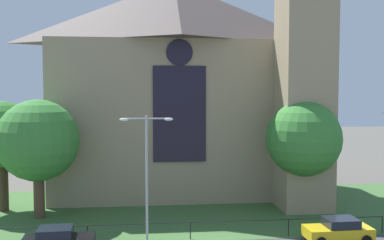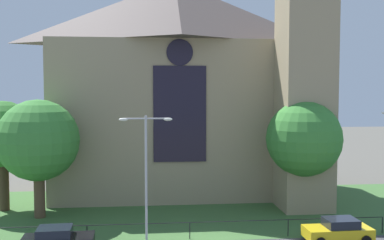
# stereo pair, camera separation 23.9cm
# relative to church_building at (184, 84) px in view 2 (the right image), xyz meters

# --- Properties ---
(ground) EXTENTS (160.00, 160.00, 0.00)m
(ground) POSITION_rel_church_building_xyz_m (0.38, -6.76, -10.27)
(ground) COLOR #56544C
(grass_verge) EXTENTS (120.00, 20.00, 0.01)m
(grass_verge) POSITION_rel_church_building_xyz_m (0.38, -8.76, -10.27)
(grass_verge) COLOR #3D6633
(grass_verge) RESTS_ON ground
(church_building) EXTENTS (23.20, 16.20, 26.00)m
(church_building) POSITION_rel_church_building_xyz_m (0.00, 0.00, 0.00)
(church_building) COLOR tan
(church_building) RESTS_ON ground
(iron_railing) EXTENTS (26.31, 0.07, 1.13)m
(iron_railing) POSITION_rel_church_building_xyz_m (-0.77, -14.26, -9.32)
(iron_railing) COLOR black
(iron_railing) RESTS_ON ground
(tree_left_far) EXTENTS (5.30, 5.30, 8.85)m
(tree_left_far) POSITION_rel_church_building_xyz_m (-14.98, -5.65, -4.14)
(tree_left_far) COLOR #423021
(tree_left_far) RESTS_ON ground
(tree_right_near) EXTENTS (5.91, 5.91, 8.86)m
(tree_right_near) POSITION_rel_church_building_xyz_m (8.70, -8.85, -4.42)
(tree_right_near) COLOR #423021
(tree_right_near) RESTS_ON ground
(tree_left_near) EXTENTS (6.17, 6.17, 9.00)m
(tree_left_near) POSITION_rel_church_building_xyz_m (-11.67, -8.03, -4.40)
(tree_left_near) COLOR brown
(tree_left_near) RESTS_ON ground
(streetlamp_near) EXTENTS (3.37, 0.26, 8.09)m
(streetlamp_near) POSITION_rel_church_building_xyz_m (-3.57, -14.36, -5.12)
(streetlamp_near) COLOR #B2B2B7
(streetlamp_near) RESTS_ON ground
(parked_car_black) EXTENTS (4.28, 2.18, 1.51)m
(parked_car_black) POSITION_rel_church_building_xyz_m (-8.87, -15.83, -9.53)
(parked_car_black) COLOR black
(parked_car_black) RESTS_ON ground
(parked_car_yellow) EXTENTS (4.23, 2.08, 1.51)m
(parked_car_yellow) POSITION_rel_church_building_xyz_m (8.61, -15.72, -9.53)
(parked_car_yellow) COLOR gold
(parked_car_yellow) RESTS_ON ground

